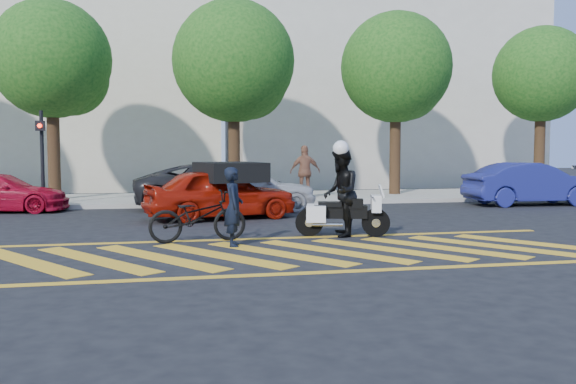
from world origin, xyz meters
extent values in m
plane|color=black|center=(0.00, 0.00, 0.00)|extent=(90.00, 90.00, 0.00)
cube|color=#9E998E|center=(0.00, 12.00, 0.07)|extent=(60.00, 5.00, 0.15)
cube|color=gold|center=(-5.00, 0.00, 0.00)|extent=(2.43, 3.21, 0.01)
cube|color=gold|center=(-3.90, 0.00, 0.00)|extent=(2.43, 3.21, 0.01)
cube|color=gold|center=(-2.80, 0.00, 0.00)|extent=(2.43, 3.21, 0.01)
cube|color=gold|center=(-1.70, 0.00, 0.00)|extent=(2.43, 3.21, 0.01)
cube|color=gold|center=(-0.60, 0.00, 0.00)|extent=(2.43, 3.21, 0.01)
cube|color=gold|center=(0.50, 0.00, 0.00)|extent=(2.43, 3.21, 0.01)
cube|color=gold|center=(1.60, 0.00, 0.00)|extent=(2.43, 3.21, 0.01)
cube|color=gold|center=(2.70, 0.00, 0.00)|extent=(2.43, 3.21, 0.01)
cube|color=gold|center=(3.80, 0.00, 0.00)|extent=(2.43, 3.21, 0.01)
cube|color=gold|center=(4.90, 0.00, 0.00)|extent=(2.43, 3.21, 0.01)
cube|color=gold|center=(0.00, -1.90, 0.00)|extent=(12.00, 0.20, 0.01)
cube|color=gold|center=(0.00, 1.90, 0.00)|extent=(12.00, 0.20, 0.01)
cube|color=beige|center=(-8.00, 21.00, 5.00)|extent=(16.00, 8.00, 10.00)
cube|color=beige|center=(9.00, 21.00, 5.50)|extent=(16.00, 8.00, 11.00)
cylinder|color=black|center=(-6.50, 12.00, 2.00)|extent=(0.44, 0.44, 4.00)
sphere|color=#134512|center=(-6.50, 12.00, 5.16)|extent=(4.20, 4.20, 4.20)
sphere|color=#134512|center=(-5.90, 12.30, 4.53)|extent=(2.73, 2.73, 2.73)
cylinder|color=black|center=(0.00, 12.00, 2.00)|extent=(0.44, 0.44, 4.00)
sphere|color=#134512|center=(0.00, 12.00, 5.26)|extent=(4.60, 4.60, 4.60)
sphere|color=#134512|center=(0.60, 12.30, 4.58)|extent=(2.99, 2.99, 2.99)
cylinder|color=black|center=(6.50, 12.00, 2.00)|extent=(0.44, 0.44, 4.00)
sphere|color=#134512|center=(6.50, 12.00, 5.21)|extent=(4.40, 4.40, 4.40)
sphere|color=#134512|center=(7.10, 12.30, 4.55)|extent=(2.86, 2.86, 2.86)
cylinder|color=black|center=(13.00, 12.00, 2.00)|extent=(0.44, 0.44, 4.00)
sphere|color=#134512|center=(13.00, 12.00, 5.10)|extent=(4.00, 4.00, 4.00)
sphere|color=#134512|center=(13.60, 12.30, 4.50)|extent=(2.60, 2.60, 2.60)
cylinder|color=black|center=(-6.50, 9.80, 1.60)|extent=(0.12, 0.12, 3.20)
cube|color=black|center=(-6.50, 9.60, 2.70)|extent=(0.28, 0.18, 0.32)
sphere|color=#FF260C|center=(-6.50, 9.50, 2.70)|extent=(0.14, 0.14, 0.14)
imported|color=black|center=(-1.32, 1.01, 0.80)|extent=(0.44, 0.62, 1.60)
imported|color=black|center=(-1.99, 1.75, 0.54)|extent=(2.14, 0.99, 1.08)
cylinder|color=black|center=(0.52, 2.08, 0.31)|extent=(0.64, 0.29, 0.63)
cylinder|color=silver|center=(0.52, 2.08, 0.31)|extent=(0.22, 0.20, 0.19)
cylinder|color=black|center=(1.96, 1.70, 0.31)|extent=(0.64, 0.29, 0.63)
cylinder|color=silver|center=(1.96, 1.70, 0.31)|extent=(0.22, 0.20, 0.19)
cube|color=black|center=(1.19, 1.90, 0.55)|extent=(1.22, 0.54, 0.29)
cube|color=black|center=(1.47, 1.83, 0.74)|extent=(0.49, 0.39, 0.21)
cube|color=black|center=(0.96, 1.97, 0.73)|extent=(0.59, 0.45, 0.11)
cube|color=silver|center=(1.96, 1.70, 0.74)|extent=(0.31, 0.44, 0.38)
cube|color=silver|center=(0.73, 2.28, 0.52)|extent=(0.46, 0.28, 0.36)
cube|color=silver|center=(0.60, 1.80, 0.52)|extent=(0.46, 0.28, 0.36)
imported|color=black|center=(1.19, 1.89, 0.99)|extent=(0.97, 1.12, 1.98)
imported|color=#991407|center=(-1.12, 5.90, 0.72)|extent=(4.49, 2.61, 1.44)
imported|color=#AF0A25|center=(-7.66, 9.20, 0.60)|extent=(4.30, 2.20, 1.19)
imported|color=black|center=(-0.95, 9.00, 0.74)|extent=(5.44, 2.68, 1.48)
imported|color=#B2B2B6|center=(-0.10, 7.80, 0.74)|extent=(4.39, 1.90, 1.47)
imported|color=navy|center=(9.90, 7.88, 0.74)|extent=(4.57, 1.73, 1.49)
imported|color=#925B42|center=(2.48, 10.74, 1.12)|extent=(1.14, 0.48, 1.95)
camera|label=1|loc=(-2.73, -11.15, 1.96)|focal=38.00mm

